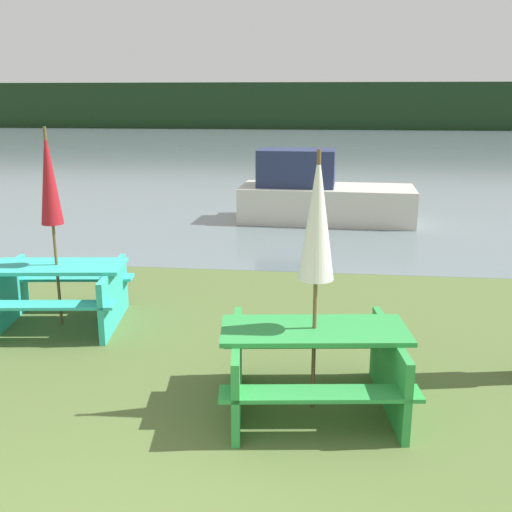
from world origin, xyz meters
name	(u,v)px	position (x,y,z in m)	size (l,w,h in m)	color
water	(304,148)	(0.00, 32.31, 0.00)	(60.00, 50.00, 0.00)	slate
far_treeline	(313,106)	(0.00, 52.31, 2.00)	(80.00, 1.60, 4.00)	#193319
picnic_table_green	(313,360)	(1.12, 2.88, 0.47)	(1.84, 1.58, 0.79)	green
picnic_table_teal	(59,289)	(-2.10, 4.61, 0.47)	(1.80, 1.57, 0.79)	#33B7A8
umbrella_crimson	(49,178)	(-2.10, 4.61, 1.87)	(0.27, 0.27, 2.47)	brown
umbrella_white	(317,218)	(1.12, 2.88, 1.80)	(0.31, 0.31, 2.39)	brown
boat	(319,195)	(1.07, 11.60, 0.60)	(4.02, 1.75, 1.65)	beige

